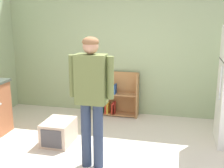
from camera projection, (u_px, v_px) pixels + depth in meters
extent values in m
cube|color=#9FB487|center=(136.00, 46.00, 5.55)|extent=(5.20, 0.06, 2.70)
sphere|color=silver|center=(1.00, 104.00, 4.60)|extent=(0.04, 0.04, 0.04)
cylinder|color=silver|center=(221.00, 83.00, 4.18)|extent=(0.02, 0.02, 0.50)
cube|color=#333333|center=(222.00, 61.00, 4.26)|extent=(0.01, 0.67, 0.01)
cube|color=#B17B4B|center=(98.00, 93.00, 5.72)|extent=(0.02, 0.28, 0.85)
cube|color=#B17B4B|center=(137.00, 96.00, 5.54)|extent=(0.02, 0.28, 0.85)
cube|color=#B47F4A|center=(119.00, 93.00, 5.75)|extent=(0.80, 0.02, 0.85)
cube|color=#B17B4B|center=(118.00, 114.00, 5.72)|extent=(0.76, 0.24, 0.02)
cube|color=#B17B4B|center=(118.00, 94.00, 5.63)|extent=(0.76, 0.24, 0.02)
cube|color=#4A4237|center=(100.00, 107.00, 5.75)|extent=(0.03, 0.17, 0.23)
cube|color=orange|center=(100.00, 87.00, 5.65)|extent=(0.02, 0.17, 0.22)
cube|color=#268344|center=(103.00, 108.00, 5.74)|extent=(0.02, 0.17, 0.21)
cube|color=gold|center=(103.00, 87.00, 5.64)|extent=(0.03, 0.17, 0.23)
cube|color=#B22A1C|center=(106.00, 109.00, 5.73)|extent=(0.03, 0.17, 0.17)
cube|color=#AE291B|center=(106.00, 88.00, 5.63)|extent=(0.02, 0.17, 0.20)
cube|color=gold|center=(108.00, 108.00, 5.71)|extent=(0.02, 0.17, 0.21)
cube|color=orange|center=(107.00, 87.00, 5.62)|extent=(0.02, 0.17, 0.22)
cube|color=red|center=(113.00, 108.00, 5.69)|extent=(0.02, 0.17, 0.21)
cube|color=#443E3E|center=(110.00, 89.00, 5.61)|extent=(0.03, 0.17, 0.16)
cube|color=gold|center=(114.00, 109.00, 5.69)|extent=(0.02, 0.17, 0.19)
cube|color=#264E98|center=(115.00, 89.00, 5.59)|extent=(0.03, 0.17, 0.18)
cube|color=#B12B24|center=(114.00, 108.00, 5.68)|extent=(0.03, 0.17, 0.23)
cylinder|color=#2E3A56|center=(86.00, 135.00, 3.74)|extent=(0.13, 0.13, 0.86)
cylinder|color=#2E3A56|center=(98.00, 136.00, 3.70)|extent=(0.13, 0.13, 0.86)
cube|color=olive|center=(91.00, 79.00, 3.55)|extent=(0.38, 0.22, 0.62)
cylinder|color=olive|center=(73.00, 76.00, 3.59)|extent=(0.09, 0.09, 0.52)
cylinder|color=olive|center=(110.00, 78.00, 3.48)|extent=(0.09, 0.09, 0.52)
sphere|color=tan|center=(91.00, 46.00, 3.45)|extent=(0.19, 0.19, 0.19)
ellipsoid|color=brown|center=(91.00, 42.00, 3.44)|extent=(0.20, 0.20, 0.12)
cube|color=beige|center=(59.00, 132.00, 4.47)|extent=(0.42, 0.54, 0.36)
cube|color=#424247|center=(51.00, 139.00, 4.21)|extent=(0.32, 0.01, 0.27)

